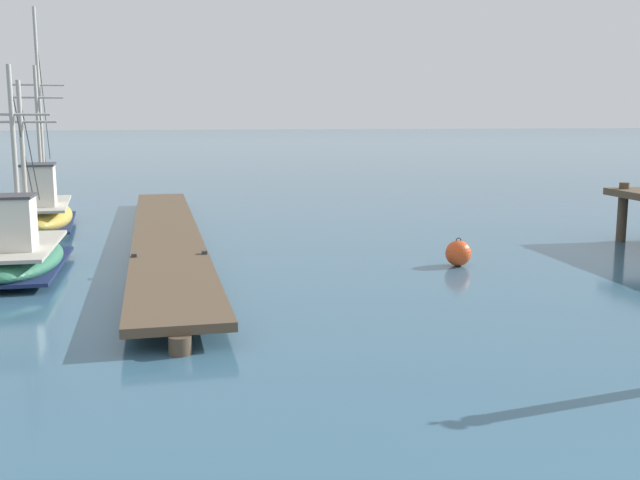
% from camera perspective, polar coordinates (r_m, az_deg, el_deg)
% --- Properties ---
extents(floating_dock, '(2.13, 20.19, 0.53)m').
position_cam_1_polar(floating_dock, '(21.27, -11.87, 0.55)').
color(floating_dock, brown).
rests_on(floating_dock, ground).
extents(fishing_boat_0, '(2.18, 7.29, 7.15)m').
position_cam_1_polar(fishing_boat_0, '(25.10, -20.76, 2.17)').
color(fishing_boat_0, gold).
rests_on(fishing_boat_0, ground).
extents(fishing_boat_1, '(1.89, 5.54, 4.80)m').
position_cam_1_polar(fishing_boat_1, '(18.30, -22.39, -0.92)').
color(fishing_boat_1, '#337556').
rests_on(fishing_boat_1, ground).
extents(mooring_buoy, '(0.63, 0.63, 0.71)m').
position_cam_1_polar(mooring_buoy, '(18.29, 10.69, -1.01)').
color(mooring_buoy, '#E04C1E').
rests_on(mooring_buoy, ground).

